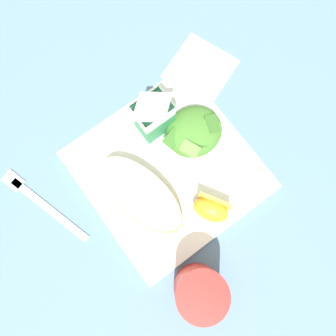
# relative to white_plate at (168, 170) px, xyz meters

# --- Properties ---
(ground) EXTENTS (3.00, 3.00, 0.00)m
(ground) POSITION_rel_white_plate_xyz_m (0.00, 0.00, -0.01)
(ground) COLOR slate
(white_plate) EXTENTS (0.28, 0.28, 0.02)m
(white_plate) POSITION_rel_white_plate_xyz_m (0.00, 0.00, 0.00)
(white_plate) COLOR white
(white_plate) RESTS_ON ground
(cheesy_pizza_bread) EXTENTS (0.11, 0.18, 0.04)m
(cheesy_pizza_bread) POSITION_rel_white_plate_xyz_m (-0.06, -0.01, 0.03)
(cheesy_pizza_bread) COLOR tan
(cheesy_pizza_bread) RESTS_ON white_plate
(green_salad_pile) EXTENTS (0.11, 0.09, 0.04)m
(green_salad_pile) POSITION_rel_white_plate_xyz_m (0.07, 0.02, 0.03)
(green_salad_pile) COLOR #3D7028
(green_salad_pile) RESTS_ON white_plate
(milk_carton) EXTENTS (0.06, 0.04, 0.11)m
(milk_carton) POSITION_rel_white_plate_xyz_m (0.03, 0.08, 0.07)
(milk_carton) COLOR #2D8451
(milk_carton) RESTS_ON white_plate
(orange_wedge_front) EXTENTS (0.06, 0.07, 0.04)m
(orange_wedge_front) POSITION_rel_white_plate_xyz_m (0.02, -0.10, 0.03)
(orange_wedge_front) COLOR orange
(orange_wedge_front) RESTS_ON white_plate
(paper_napkin) EXTENTS (0.14, 0.14, 0.00)m
(paper_napkin) POSITION_rel_white_plate_xyz_m (0.17, 0.12, -0.01)
(paper_napkin) COLOR white
(paper_napkin) RESTS_ON ground
(metal_fork) EXTENTS (0.07, 0.19, 0.01)m
(metal_fork) POSITION_rel_white_plate_xyz_m (-0.21, 0.09, -0.01)
(metal_fork) COLOR silver
(metal_fork) RESTS_ON ground
(drinking_red_cup) EXTENTS (0.08, 0.08, 0.11)m
(drinking_red_cup) POSITION_rel_white_plate_xyz_m (-0.08, -0.19, 0.05)
(drinking_red_cup) COLOR red
(drinking_red_cup) RESTS_ON ground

